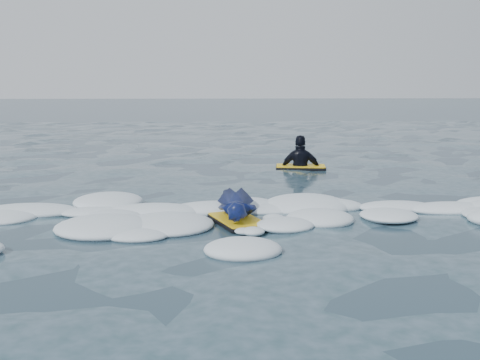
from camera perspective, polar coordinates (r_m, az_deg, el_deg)
The scene contains 4 objects.
ground at distance 7.15m, azimuth -9.74°, elevation -5.80°, with size 120.00×120.00×0.00m, color #1A283E.
foam_band at distance 8.14m, azimuth -8.92°, elevation -3.91°, with size 12.00×3.10×0.30m, color white, non-canonical shape.
prone_woman_unit at distance 8.09m, azimuth -0.33°, elevation -2.51°, with size 0.81×1.52×0.37m.
waiting_rider_unit at distance 12.90m, azimuth 5.77°, elevation 0.79°, with size 1.12×0.71×1.58m.
Camera 1 is at (0.83, -6.85, 1.85)m, focal length 45.00 mm.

